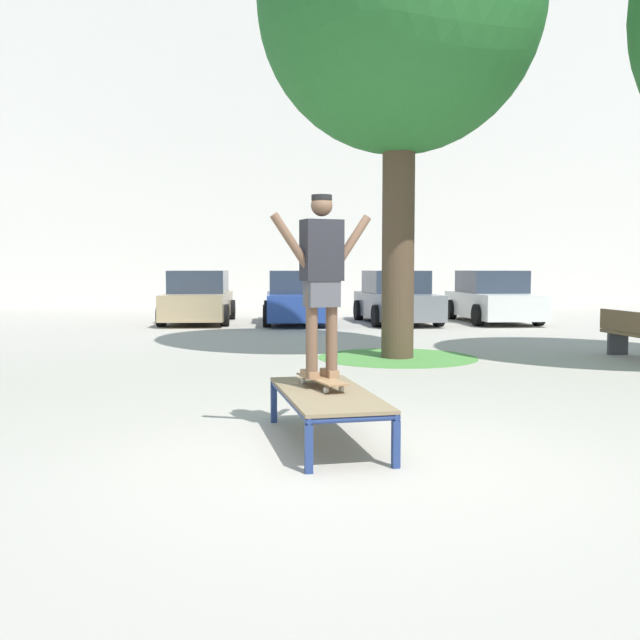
{
  "coord_description": "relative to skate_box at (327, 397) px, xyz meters",
  "views": [
    {
      "loc": [
        -0.51,
        -5.75,
        1.57
      ],
      "look_at": [
        -0.18,
        2.05,
        1.0
      ],
      "focal_mm": 39.74,
      "sensor_mm": 36.0,
      "label": 1
    }
  ],
  "objects": [
    {
      "name": "skater",
      "position": [
        -0.04,
        0.22,
        1.12
      ],
      "size": [
        0.96,
        0.42,
        1.69
      ],
      "color": "brown",
      "rests_on": "skateboard"
    },
    {
      "name": "tree_mid_back",
      "position": [
        1.55,
        6.01,
        5.64
      ],
      "size": [
        4.88,
        4.88,
        8.66
      ],
      "color": "brown",
      "rests_on": "ground"
    },
    {
      "name": "building_facade",
      "position": [
        0.85,
        26.57,
        6.34
      ],
      "size": [
        30.28,
        4.0,
        13.51
      ],
      "primitive_type": "cube",
      "color": "silver",
      "rests_on": "ground"
    },
    {
      "name": "car_tan",
      "position": [
        -2.97,
        14.21,
        0.28
      ],
      "size": [
        1.97,
        4.23,
        1.5
      ],
      "color": "tan",
      "rests_on": "ground"
    },
    {
      "name": "grass_patch_mid_back",
      "position": [
        1.55,
        6.01,
        -0.41
      ],
      "size": [
        2.81,
        2.81,
        0.01
      ],
      "primitive_type": "cylinder",
      "color": "#519342",
      "rests_on": "ground"
    },
    {
      "name": "ground_plane",
      "position": [
        0.18,
        -0.55,
        -0.41
      ],
      "size": [
        120.0,
        120.0,
        0.0
      ],
      "primitive_type": "plane",
      "color": "#B2AA9E"
    },
    {
      "name": "car_white",
      "position": [
        5.55,
        14.06,
        0.28
      ],
      "size": [
        2.09,
        4.28,
        1.5
      ],
      "color": "silver",
      "rests_on": "ground"
    },
    {
      "name": "skateboard",
      "position": [
        -0.04,
        0.22,
        0.12
      ],
      "size": [
        0.47,
        0.82,
        0.09
      ],
      "color": "#9E754C",
      "rests_on": "skate_box"
    },
    {
      "name": "car_blue",
      "position": [
        -0.13,
        13.89,
        0.28
      ],
      "size": [
        2.0,
        4.24,
        1.5
      ],
      "color": "#28479E",
      "rests_on": "ground"
    },
    {
      "name": "car_grey",
      "position": [
        2.7,
        13.87,
        0.28
      ],
      "size": [
        2.21,
        4.34,
        1.5
      ],
      "color": "slate",
      "rests_on": "ground"
    },
    {
      "name": "skate_box",
      "position": [
        0.0,
        0.0,
        0.0
      ],
      "size": [
        1.07,
        2.0,
        0.46
      ],
      "color": "navy",
      "rests_on": "ground"
    }
  ]
}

